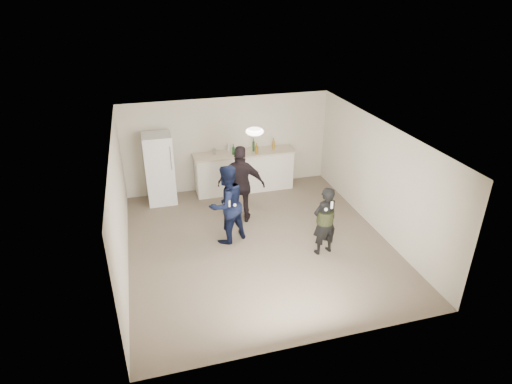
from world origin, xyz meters
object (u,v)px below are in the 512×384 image
object	(u,v)px
counter	(244,172)
shaker	(214,151)
spectator	(241,185)
man	(227,204)
woman	(325,221)
fridge	(160,169)

from	to	relation	value
counter	shaker	world-z (taller)	shaker
shaker	spectator	xyz separation A→B (m)	(0.32, -1.66, -0.24)
counter	shaker	distance (m)	1.02
counter	man	bearing A→B (deg)	-112.40
counter	spectator	world-z (taller)	spectator
counter	woman	distance (m)	3.47
counter	fridge	size ratio (longest dim) A/B	1.44
man	woman	distance (m)	2.08
fridge	man	distance (m)	2.60
woman	spectator	size ratio (longest dim) A/B	0.80
shaker	woman	distance (m)	3.81
counter	woman	size ratio (longest dim) A/B	1.73
shaker	man	xyz separation A→B (m)	(-0.19, -2.42, -0.29)
man	spectator	xyz separation A→B (m)	(0.50, 0.77, 0.05)
counter	spectator	size ratio (longest dim) A/B	1.39
fridge	woman	bearing A→B (deg)	-46.97
counter	shaker	xyz separation A→B (m)	(-0.78, 0.06, 0.65)
counter	woman	xyz separation A→B (m)	(0.85, -3.35, 0.23)
fridge	shaker	bearing A→B (deg)	5.35
man	counter	bearing A→B (deg)	-137.27
shaker	woman	bearing A→B (deg)	-64.41
shaker	counter	bearing A→B (deg)	-4.65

